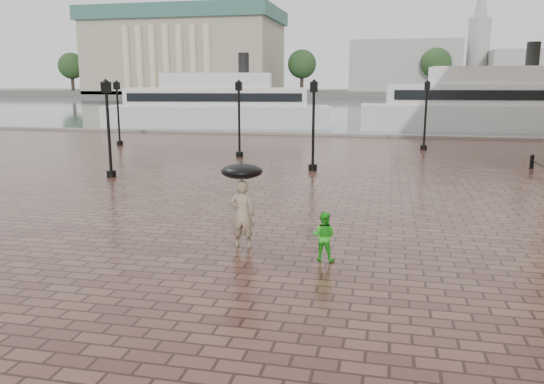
# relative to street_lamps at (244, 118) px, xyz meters

# --- Properties ---
(ground) EXTENTS (300.00, 300.00, 0.00)m
(ground) POSITION_rel_street_lamps_xyz_m (1.60, -17.60, -2.33)
(ground) COLOR #3D201B
(ground) RESTS_ON ground
(harbour_water) EXTENTS (240.00, 240.00, 0.00)m
(harbour_water) POSITION_rel_street_lamps_xyz_m (1.60, 74.40, -2.33)
(harbour_water) COLOR #4A565A
(harbour_water) RESTS_ON ground
(quay_edge) EXTENTS (80.00, 0.60, 0.30)m
(quay_edge) POSITION_rel_street_lamps_xyz_m (1.60, 14.40, -2.33)
(quay_edge) COLOR slate
(quay_edge) RESTS_ON ground
(far_shore) EXTENTS (300.00, 60.00, 2.00)m
(far_shore) POSITION_rel_street_lamps_xyz_m (1.60, 142.40, -1.33)
(far_shore) COLOR #4C4C47
(far_shore) RESTS_ON ground
(museum) EXTENTS (57.00, 32.50, 26.00)m
(museum) POSITION_rel_street_lamps_xyz_m (-53.40, 127.01, 11.58)
(museum) COLOR gray
(museum) RESTS_ON ground
(far_trees) EXTENTS (188.00, 8.00, 13.50)m
(far_trees) POSITION_rel_street_lamps_xyz_m (1.60, 120.40, 7.09)
(far_trees) COLOR #2D2119
(far_trees) RESTS_ON ground
(street_lamps) EXTENTS (21.44, 14.44, 4.40)m
(street_lamps) POSITION_rel_street_lamps_xyz_m (0.00, 0.00, 0.00)
(street_lamps) COLOR black
(street_lamps) RESTS_ON ground
(adult_pedestrian) EXTENTS (0.69, 0.46, 1.84)m
(adult_pedestrian) POSITION_rel_street_lamps_xyz_m (4.59, -16.78, -1.41)
(adult_pedestrian) COLOR gray
(adult_pedestrian) RESTS_ON ground
(child_pedestrian) EXTENTS (0.66, 0.55, 1.24)m
(child_pedestrian) POSITION_rel_street_lamps_xyz_m (6.85, -17.39, -1.70)
(child_pedestrian) COLOR green
(child_pedestrian) RESTS_ON ground
(ferry_near) EXTENTS (22.61, 8.89, 7.23)m
(ferry_near) POSITION_rel_street_lamps_xyz_m (-8.48, 20.88, -0.15)
(ferry_near) COLOR silver
(ferry_near) RESTS_ON ground
(ferry_far) EXTENTS (24.46, 6.96, 7.94)m
(ferry_far) POSITION_rel_street_lamps_xyz_m (17.69, 22.62, 0.06)
(ferry_far) COLOR silver
(ferry_far) RESTS_ON ground
(umbrella) EXTENTS (1.10, 1.10, 1.18)m
(umbrella) POSITION_rel_street_lamps_xyz_m (4.59, -16.78, -0.25)
(umbrella) COLOR black
(umbrella) RESTS_ON ground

